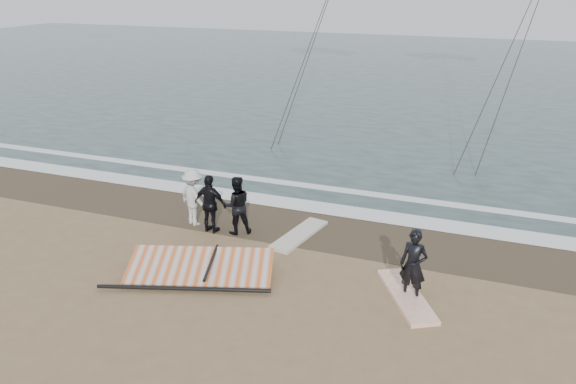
# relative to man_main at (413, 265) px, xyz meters

# --- Properties ---
(ground) EXTENTS (120.00, 120.00, 0.00)m
(ground) POSITION_rel_man_main_xyz_m (-3.13, -1.66, -0.84)
(ground) COLOR #8C704C
(ground) RESTS_ON ground
(sea) EXTENTS (120.00, 54.00, 0.02)m
(sea) POSITION_rel_man_main_xyz_m (-3.13, 31.34, -0.83)
(sea) COLOR #233838
(sea) RESTS_ON ground
(wet_sand) EXTENTS (120.00, 2.80, 0.01)m
(wet_sand) POSITION_rel_man_main_xyz_m (-3.13, 2.84, -0.84)
(wet_sand) COLOR #4C3D2B
(wet_sand) RESTS_ON ground
(foam_near) EXTENTS (120.00, 0.90, 0.01)m
(foam_near) POSITION_rel_man_main_xyz_m (-3.13, 4.24, -0.82)
(foam_near) COLOR white
(foam_near) RESTS_ON sea
(foam_far) EXTENTS (120.00, 0.45, 0.01)m
(foam_far) POSITION_rel_man_main_xyz_m (-3.13, 5.94, -0.82)
(foam_far) COLOR white
(foam_far) RESTS_ON sea
(man_main) EXTENTS (0.69, 0.53, 1.69)m
(man_main) POSITION_rel_man_main_xyz_m (0.00, 0.00, 0.00)
(man_main) COLOR black
(man_main) RESTS_ON ground
(board_white) EXTENTS (1.71, 2.34, 0.09)m
(board_white) POSITION_rel_man_main_xyz_m (-0.09, 0.01, -0.80)
(board_white) COLOR white
(board_white) RESTS_ON ground
(board_cream) EXTENTS (1.02, 2.32, 0.09)m
(board_cream) POSITION_rel_man_main_xyz_m (-3.41, 2.13, -0.80)
(board_cream) COLOR beige
(board_cream) RESTS_ON ground
(trio_cluster) EXTENTS (2.54, 1.10, 1.69)m
(trio_cluster) POSITION_rel_man_main_xyz_m (-5.88, 1.73, -0.00)
(trio_cluster) COLOR black
(trio_cluster) RESTS_ON ground
(sail_rig) EXTENTS (3.83, 2.66, 0.49)m
(sail_rig) POSITION_rel_man_main_xyz_m (-4.93, -0.67, -0.65)
(sail_rig) COLOR black
(sail_rig) RESTS_ON ground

